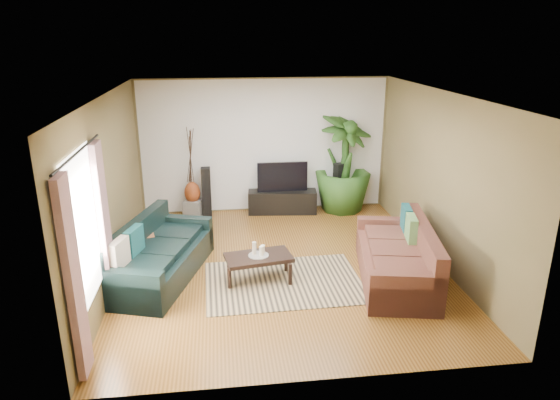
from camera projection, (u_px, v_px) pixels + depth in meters
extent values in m
plane|color=brown|center=(282.00, 267.00, 7.91)|extent=(5.50, 5.50, 0.00)
plane|color=white|center=(282.00, 94.00, 7.05)|extent=(5.50, 5.50, 0.00)
plane|color=brown|center=(264.00, 146.00, 10.07)|extent=(5.00, 0.00, 5.00)
plane|color=brown|center=(317.00, 266.00, 4.90)|extent=(5.00, 0.00, 5.00)
plane|color=brown|center=(110.00, 192.00, 7.19)|extent=(0.00, 5.50, 5.50)
plane|color=brown|center=(440.00, 180.00, 7.78)|extent=(0.00, 5.50, 5.50)
plane|color=white|center=(264.00, 146.00, 10.06)|extent=(4.90, 0.00, 4.90)
plane|color=white|center=(84.00, 230.00, 5.67)|extent=(0.00, 1.80, 1.80)
cube|color=gray|center=(73.00, 280.00, 5.05)|extent=(0.08, 0.35, 2.20)
cube|color=gray|center=(104.00, 226.00, 6.46)|extent=(0.08, 0.35, 2.20)
cylinder|color=black|center=(78.00, 152.00, 5.39)|extent=(0.03, 1.90, 0.03)
cube|color=black|center=(160.00, 251.00, 7.46)|extent=(1.57, 2.40, 0.85)
cube|color=#562E24|center=(396.00, 253.00, 7.38)|extent=(1.39, 2.33, 0.85)
cube|color=tan|center=(284.00, 282.00, 7.41)|extent=(2.34, 1.69, 0.01)
cube|color=black|center=(259.00, 268.00, 7.43)|extent=(1.04, 0.69, 0.40)
cylinder|color=gray|center=(259.00, 255.00, 7.37)|extent=(0.30, 0.30, 0.01)
cylinder|color=beige|center=(254.00, 248.00, 7.36)|extent=(0.06, 0.06, 0.19)
cylinder|color=white|center=(261.00, 251.00, 7.31)|extent=(0.06, 0.06, 0.15)
cylinder|color=beige|center=(263.00, 249.00, 7.41)|extent=(0.06, 0.06, 0.12)
cube|color=black|center=(282.00, 202.00, 10.23)|extent=(1.42, 0.55, 0.46)
cube|color=black|center=(282.00, 177.00, 10.06)|extent=(1.02, 0.06, 0.60)
cube|color=black|center=(206.00, 192.00, 9.96)|extent=(0.18, 0.20, 1.00)
cube|color=black|center=(339.00, 187.00, 10.28)|extent=(0.23, 0.25, 1.00)
imported|color=#27511B|center=(343.00, 163.00, 10.13)|extent=(1.56, 1.56, 2.02)
cylinder|color=black|center=(342.00, 203.00, 10.40)|extent=(0.37, 0.37, 0.29)
cube|color=gray|center=(193.00, 208.00, 10.04)|extent=(0.42, 0.42, 0.34)
ellipsoid|color=brown|center=(192.00, 193.00, 9.93)|extent=(0.31, 0.31, 0.44)
cube|color=brown|center=(138.00, 248.00, 7.94)|extent=(0.59, 0.59, 0.53)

